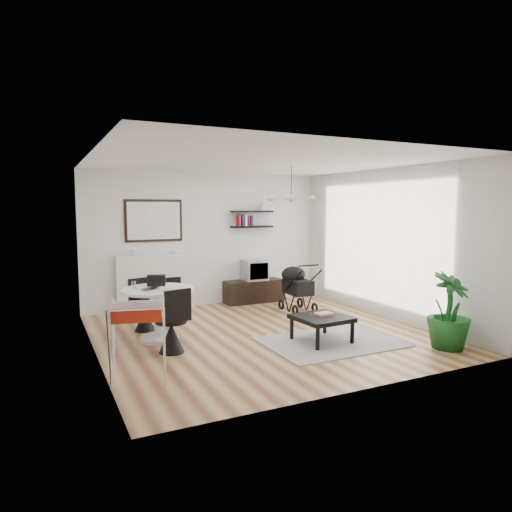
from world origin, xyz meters
name	(u,v)px	position (x,y,z in m)	size (l,w,h in m)	color
floor	(262,334)	(0.00, 0.00, 0.00)	(5.00, 5.00, 0.00)	brown
ceiling	(262,162)	(0.00, 0.00, 2.70)	(5.00, 5.00, 0.00)	white
wall_back	(207,239)	(0.00, 2.50, 1.35)	(5.00, 5.00, 0.00)	white
wall_left	(93,257)	(-2.50, 0.00, 1.35)	(5.00, 5.00, 0.00)	white
wall_right	(386,244)	(2.50, 0.00, 1.35)	(5.00, 5.00, 0.00)	white
sheer_curtain	(374,243)	(2.40, 0.20, 1.35)	(0.04, 3.60, 2.60)	white
fireplace	(156,275)	(-1.10, 2.42, 0.69)	(1.50, 0.17, 2.16)	white
shelf_lower	(252,227)	(0.94, 2.37, 1.60)	(0.90, 0.25, 0.04)	black
shelf_upper	(252,212)	(0.94, 2.37, 1.92)	(0.90, 0.25, 0.04)	black
pendant_lamp	(291,199)	(0.70, 0.30, 2.15)	(0.90, 0.90, 0.10)	tan
tv_console	(254,291)	(0.94, 2.27, 0.24)	(1.26, 0.44, 0.47)	black
crt_tv	(255,270)	(0.97, 2.27, 0.69)	(0.49, 0.43, 0.43)	#A9A8AB
dining_table	(159,306)	(-1.56, 0.34, 0.53)	(1.09, 1.09, 0.80)	white
laptop	(152,289)	(-1.66, 0.27, 0.81)	(0.30, 0.19, 0.02)	black
black_bag	(156,280)	(-1.52, 0.60, 0.88)	(0.27, 0.16, 0.16)	black
newspaper	(173,289)	(-1.37, 0.19, 0.80)	(0.36, 0.30, 0.01)	white
drinking_glass	(134,285)	(-1.89, 0.51, 0.85)	(0.07, 0.07, 0.11)	white
chair_far	(144,314)	(-1.64, 1.00, 0.27)	(0.43, 0.44, 0.85)	black
chair_near	(172,332)	(-1.54, -0.33, 0.29)	(0.46, 0.47, 0.91)	black
drying_rack	(138,342)	(-2.18, -1.25, 0.49)	(0.74, 0.71, 0.93)	white
stroller	(296,289)	(1.36, 1.20, 0.41)	(0.49, 0.80, 0.96)	black
rug	(331,342)	(0.72, -0.87, 0.01)	(1.97, 1.42, 0.01)	gray
coffee_table	(322,319)	(0.60, -0.79, 0.35)	(0.80, 0.80, 0.38)	black
magazines	(324,314)	(0.67, -0.75, 0.41)	(0.25, 0.20, 0.04)	#D23447
potted_plant	(449,311)	(2.05, -1.84, 0.55)	(0.61, 0.61, 1.09)	#164F1A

